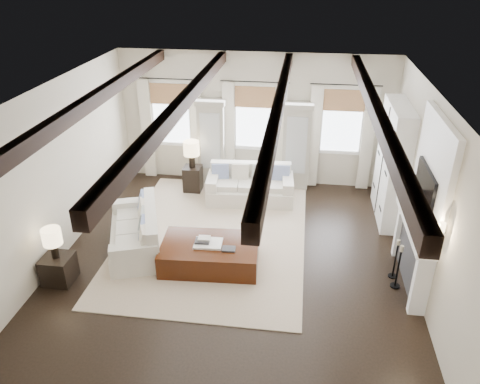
# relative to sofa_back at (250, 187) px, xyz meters

# --- Properties ---
(ground) EXTENTS (7.50, 7.50, 0.00)m
(ground) POSITION_rel_sofa_back_xyz_m (-0.03, -2.66, -0.34)
(ground) COLOR black
(ground) RESTS_ON ground
(room_shell) EXTENTS (6.54, 7.54, 3.22)m
(room_shell) POSITION_rel_sofa_back_xyz_m (0.72, -1.76, 1.55)
(room_shell) COLOR beige
(room_shell) RESTS_ON ground
(area_rug) EXTENTS (3.70, 5.03, 0.02)m
(area_rug) POSITION_rel_sofa_back_xyz_m (-0.56, -1.70, -0.33)
(area_rug) COLOR beige
(area_rug) RESTS_ON ground
(sofa_back) EXTENTS (2.03, 1.03, 0.84)m
(sofa_back) POSITION_rel_sofa_back_xyz_m (0.00, 0.00, 0.00)
(sofa_back) COLOR silver
(sofa_back) RESTS_ON ground
(sofa_left) EXTENTS (1.49, 2.15, 0.84)m
(sofa_left) POSITION_rel_sofa_back_xyz_m (-1.92, -2.29, 0.00)
(sofa_left) COLOR silver
(sofa_left) RESTS_ON ground
(ottoman) EXTENTS (1.82, 1.20, 0.46)m
(ottoman) POSITION_rel_sofa_back_xyz_m (-0.43, -2.66, -0.11)
(ottoman) COLOR black
(ottoman) RESTS_ON ground
(tray) EXTENTS (0.52, 0.41, 0.04)m
(tray) POSITION_rel_sofa_back_xyz_m (-0.45, -2.67, 0.15)
(tray) COLOR white
(tray) RESTS_ON ottoman
(book_lower) EXTENTS (0.27, 0.21, 0.04)m
(book_lower) POSITION_rel_sofa_back_xyz_m (-0.56, -2.66, 0.19)
(book_lower) COLOR #262628
(book_lower) RESTS_ON tray
(book_upper) EXTENTS (0.23, 0.18, 0.03)m
(book_upper) POSITION_rel_sofa_back_xyz_m (-0.53, -2.62, 0.22)
(book_upper) COLOR beige
(book_upper) RESTS_ON book_lower
(book_loose) EXTENTS (0.25, 0.19, 0.03)m
(book_loose) POSITION_rel_sofa_back_xyz_m (-0.06, -2.79, 0.14)
(book_loose) COLOR #262628
(book_loose) RESTS_ON ottoman
(side_table_front) EXTENTS (0.50, 0.50, 0.50)m
(side_table_front) POSITION_rel_sofa_back_xyz_m (-2.96, -3.48, -0.09)
(side_table_front) COLOR black
(side_table_front) RESTS_ON ground
(lamp_front) EXTENTS (0.33, 0.33, 0.56)m
(lamp_front) POSITION_rel_sofa_back_xyz_m (-2.96, -3.48, 0.55)
(lamp_front) COLOR black
(lamp_front) RESTS_ON side_table_front
(side_table_back) EXTENTS (0.42, 0.42, 0.63)m
(side_table_back) POSITION_rel_sofa_back_xyz_m (-1.43, 0.29, -0.02)
(side_table_back) COLOR black
(side_table_back) RESTS_ON ground
(lamp_back) EXTENTS (0.38, 0.38, 0.65)m
(lamp_back) POSITION_rel_sofa_back_xyz_m (-1.43, 0.29, 0.73)
(lamp_back) COLOR black
(lamp_back) RESTS_ON side_table_back
(candlestick_near) EXTENTS (0.17, 0.17, 0.84)m
(candlestick_near) POSITION_rel_sofa_back_xyz_m (2.87, -2.84, 0.01)
(candlestick_near) COLOR black
(candlestick_near) RESTS_ON ground
(candlestick_far) EXTENTS (0.16, 0.16, 0.78)m
(candlestick_far) POSITION_rel_sofa_back_xyz_m (2.87, -2.56, -0.01)
(candlestick_far) COLOR black
(candlestick_far) RESTS_ON ground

